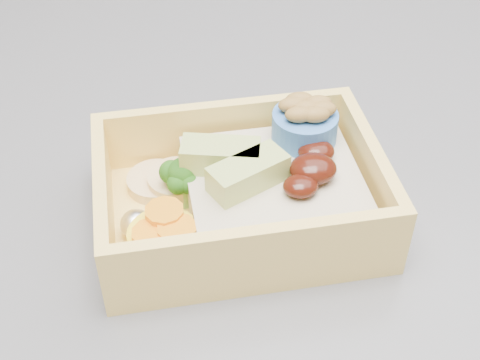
{
  "coord_description": "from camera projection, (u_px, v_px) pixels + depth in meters",
  "views": [
    {
      "loc": [
        -0.01,
        -0.35,
        1.2
      ],
      "look_at": [
        0.02,
        -0.08,
        0.95
      ],
      "focal_mm": 50.0,
      "sensor_mm": 36.0,
      "label": 1
    }
  ],
  "objects": [
    {
      "name": "bento_box",
      "position": [
        248.0,
        190.0,
        0.38
      ],
      "size": [
        0.17,
        0.13,
        0.06
      ],
      "rotation": [
        0.0,
        0.0,
        0.08
      ],
      "color": "#FFD569",
      "rests_on": "island"
    }
  ]
}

